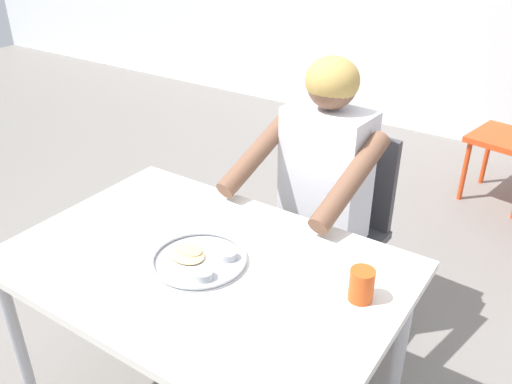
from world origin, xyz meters
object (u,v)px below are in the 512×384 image
at_px(drinking_cup, 362,284).
at_px(chair_foreground, 337,215).
at_px(table_foreground, 203,279).
at_px(thali_tray, 199,259).
at_px(diner_foreground, 314,188).

relative_size(drinking_cup, chair_foreground, 0.11).
xyz_separation_m(table_foreground, thali_tray, (-0.01, -0.01, 0.08)).
height_order(table_foreground, diner_foreground, diner_foreground).
relative_size(table_foreground, drinking_cup, 12.47).
bearing_deg(chair_foreground, diner_foreground, -93.12).
bearing_deg(diner_foreground, thali_tray, -95.98).
distance_m(chair_foreground, diner_foreground, 0.32).
relative_size(table_foreground, thali_tray, 4.09).
relative_size(thali_tray, chair_foreground, 0.35).
xyz_separation_m(chair_foreground, diner_foreground, (-0.01, -0.22, 0.23)).
distance_m(thali_tray, drinking_cup, 0.51).
bearing_deg(diner_foreground, drinking_cup, -50.22).
bearing_deg(table_foreground, diner_foreground, 84.54).
bearing_deg(drinking_cup, chair_foreground, 119.54).
distance_m(table_foreground, chair_foreground, 0.87).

